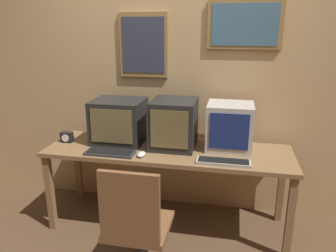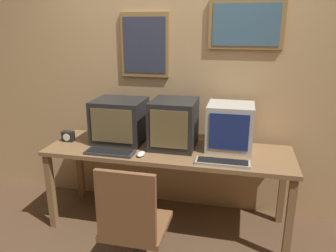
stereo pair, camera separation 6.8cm
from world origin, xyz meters
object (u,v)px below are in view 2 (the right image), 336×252
monitor_right (230,127)px  office_chair (134,235)px  desk_clock (68,136)px  keyboard_main (110,152)px  keyboard_side (223,162)px  monitor_left (120,121)px  mouse_near_keyboard (141,154)px  monitor_center (174,124)px

monitor_right → office_chair: monitor_right is taller
desk_clock → office_chair: bearing=-40.6°
keyboard_main → keyboard_side: size_ratio=0.98×
monitor_left → keyboard_main: size_ratio=1.10×
keyboard_side → desk_clock: (-1.42, 0.20, 0.03)m
desk_clock → keyboard_side: bearing=-8.2°
monitor_left → desk_clock: size_ratio=4.20×
keyboard_side → desk_clock: desk_clock is taller
keyboard_main → mouse_near_keyboard: (0.27, 0.01, 0.00)m
monitor_center → office_chair: monitor_center is taller
monitor_center → monitor_right: monitor_center is taller
monitor_center → monitor_right: 0.48m
monitor_right → mouse_near_keyboard: bearing=-154.4°
monitor_center → keyboard_side: size_ratio=0.99×
monitor_left → keyboard_side: 1.03m
mouse_near_keyboard → desk_clock: bearing=165.9°
monitor_left → keyboard_main: monitor_left is taller
keyboard_main → office_chair: (0.39, -0.55, -0.36)m
monitor_left → keyboard_main: bearing=-85.1°
keyboard_main → monitor_left: bearing=94.9°
monitor_left → monitor_right: (0.99, 0.02, 0.00)m
mouse_near_keyboard → office_chair: size_ratio=0.13×
keyboard_main → mouse_near_keyboard: bearing=2.1°
monitor_center → monitor_right: (0.48, 0.05, -0.01)m
monitor_right → keyboard_main: bearing=-160.4°
office_chair → keyboard_main: bearing=124.9°
monitor_right → keyboard_main: 1.03m
monitor_center → mouse_near_keyboard: size_ratio=3.60×
monitor_left → desk_clock: bearing=-165.7°
monitor_left → desk_clock: 0.50m
monitor_center → keyboard_main: 0.60m
monitor_center → office_chair: bearing=-96.5°
desk_clock → keyboard_main: bearing=-22.1°
monitor_right → mouse_near_keyboard: 0.79m
monitor_center → keyboard_side: (0.45, -0.29, -0.20)m
monitor_center → desk_clock: 0.99m
keyboard_side → office_chair: (-0.54, -0.55, -0.36)m
monitor_left → mouse_near_keyboard: (0.29, -0.31, -0.18)m
desk_clock → office_chair: size_ratio=0.12×
monitor_left → office_chair: 1.11m
mouse_near_keyboard → monitor_left: bearing=133.6°
keyboard_side → office_chair: office_chair is taller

